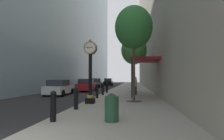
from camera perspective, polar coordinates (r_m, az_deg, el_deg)
ground_plane at (r=31.15m, az=0.53°, el=-5.77°), size 110.00×110.00×0.00m
sidewalk_right at (r=33.96m, az=5.77°, el=-5.38°), size 5.54×80.00×0.14m
street_clock at (r=11.87m, az=-6.71°, el=0.62°), size 0.84×0.55×4.11m
bollard_nearest at (r=7.25m, az=-17.68°, el=-10.36°), size 0.23×0.23×1.13m
bollard_second at (r=9.76m, az=-11.01°, el=-8.40°), size 0.23×0.23×1.13m
bollard_fourth at (r=14.99m, az=-4.62°, el=-6.39°), size 0.23×0.23×1.13m
bollard_fifth at (r=17.64m, az=-2.87°, el=-5.83°), size 0.23×0.23×1.13m
bollard_sixth at (r=20.31m, az=-1.58°, el=-5.40°), size 0.23×0.23×1.13m
street_tree_near at (r=13.34m, az=6.70°, el=12.86°), size 2.63×2.63×6.67m
street_tree_mid_near at (r=22.04m, az=6.76°, el=6.12°), size 2.98×2.98×6.65m
trash_bin at (r=6.94m, az=-0.10°, el=-11.27°), size 0.53×0.53×1.05m
pedestrian_walking at (r=17.85m, az=7.20°, el=-4.70°), size 0.52×0.44×1.74m
storefront_awning at (r=16.42m, az=9.93°, el=2.89°), size 2.40×3.60×3.30m
car_white_near at (r=19.67m, az=-16.06°, el=-5.29°), size 2.15×4.26×1.57m
car_red_mid at (r=24.75m, az=-7.84°, el=-4.70°), size 2.06×4.65×1.66m
car_grey_far at (r=34.90m, az=-5.21°, el=-4.05°), size 2.18×4.54×1.73m
car_black_trailing at (r=42.35m, az=-1.14°, el=-3.80°), size 2.14×4.53×1.73m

